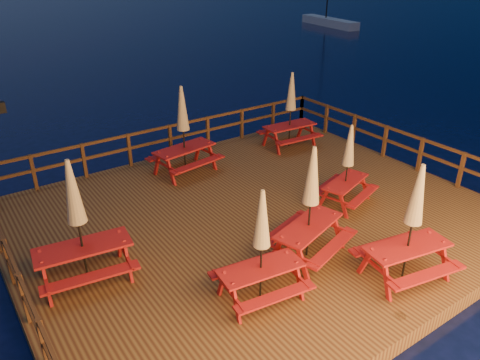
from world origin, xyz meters
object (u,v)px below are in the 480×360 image
Objects in this scene: picnic_table_1 at (348,164)px; picnic_table_2 at (78,221)px; sailboat at (329,22)px; picnic_table_0 at (183,129)px.

picnic_table_1 is 0.82× the size of picnic_table_2.
picnic_table_0 is (-27.82, -21.83, 1.47)m from sailboat.
picnic_table_1 is at bearing -67.30° from picnic_table_0.
picnic_table_2 reaches higher than picnic_table_1.
sailboat is at bearing 29.63° from picnic_table_0.
picnic_table_2 is (-6.89, 0.78, 0.26)m from picnic_table_1.
picnic_table_0 is at bearing 103.65° from picnic_table_1.
picnic_table_2 is (-32.12, -25.32, 1.48)m from sailboat.
sailboat is 40.93m from picnic_table_2.
sailboat reaches higher than picnic_table_1.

